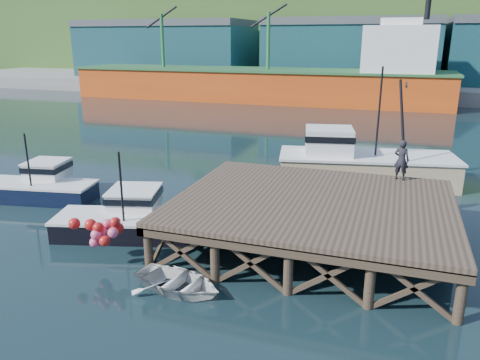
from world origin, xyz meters
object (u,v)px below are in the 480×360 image
at_px(boat_navy, 41,185).
at_px(dinghy, 178,282).
at_px(dockworker, 401,160).
at_px(trawler, 363,160).
at_px(boat_black, 130,218).

xyz_separation_m(boat_navy, dinghy, (12.14, -6.88, -0.44)).
height_order(dinghy, dockworker, dockworker).
distance_m(trawler, dockworker, 6.51).
bearing_deg(trawler, boat_navy, -163.27).
relative_size(boat_navy, boat_black, 0.93).
relative_size(boat_black, trawler, 0.63).
distance_m(boat_navy, trawler, 19.66).
height_order(boat_navy, trawler, trawler).
bearing_deg(trawler, dockworker, -80.36).
bearing_deg(trawler, boat_black, -140.40).
relative_size(trawler, dockworker, 5.67).
xyz_separation_m(trawler, dinghy, (-5.22, -16.09, -1.15)).
xyz_separation_m(trawler, dockworker, (2.24, -5.89, 1.63)).
relative_size(dinghy, dockworker, 1.73).
height_order(trawler, dockworker, trawler).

